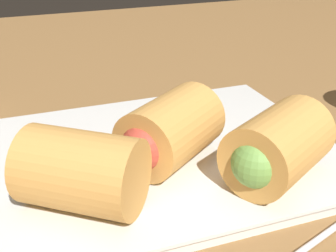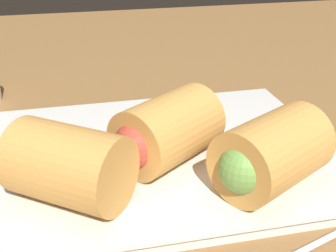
% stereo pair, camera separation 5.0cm
% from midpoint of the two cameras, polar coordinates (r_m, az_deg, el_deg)
% --- Properties ---
extents(table_surface, '(1.80, 1.40, 0.02)m').
position_cam_midpoint_polar(table_surface, '(0.47, -4.57, -4.54)').
color(table_surface, olive).
rests_on(table_surface, ground).
extents(serving_plate, '(0.32, 0.26, 0.01)m').
position_cam_midpoint_polar(serving_plate, '(0.44, -3.23, -3.82)').
color(serving_plate, silver).
rests_on(serving_plate, table_surface).
extents(roll_front_left, '(0.11, 0.10, 0.06)m').
position_cam_midpoint_polar(roll_front_left, '(0.36, -15.26, -5.33)').
color(roll_front_left, '#D19347').
rests_on(roll_front_left, serving_plate).
extents(roll_front_right, '(0.11, 0.10, 0.06)m').
position_cam_midpoint_polar(roll_front_right, '(0.40, -3.93, -0.92)').
color(roll_front_right, '#D19347').
rests_on(roll_front_right, serving_plate).
extents(roll_back_left, '(0.11, 0.10, 0.06)m').
position_cam_midpoint_polar(roll_back_left, '(0.38, 9.32, -2.84)').
color(roll_back_left, '#D19347').
rests_on(roll_back_left, serving_plate).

